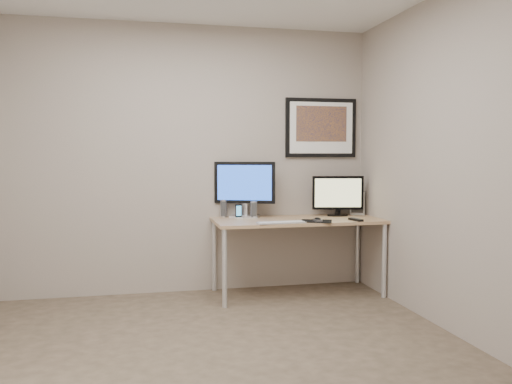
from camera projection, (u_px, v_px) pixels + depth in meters
floor at (215, 351)px, 3.71m from camera, size 3.60×3.60×0.00m
room at (205, 115)px, 4.04m from camera, size 3.60×3.60×3.60m
desk at (297, 226)px, 5.20m from camera, size 1.60×0.70×0.73m
framed_art at (321, 128)px, 5.53m from camera, size 0.75×0.04×0.60m
monitor_large at (245, 187)px, 5.31m from camera, size 0.57×0.28×0.55m
monitor_tv at (338, 195)px, 5.43m from camera, size 0.51×0.16×0.40m
speaker_left at (224, 208)px, 5.34m from camera, size 0.09×0.09×0.17m
speaker_right at (254, 210)px, 5.25m from camera, size 0.08×0.08×0.17m
phone_dock at (239, 212)px, 5.21m from camera, size 0.08×0.08×0.14m
keyboard at (281, 222)px, 4.87m from camera, size 0.45×0.15×0.02m
mousepad at (316, 221)px, 5.01m from camera, size 0.35×0.34×0.00m
mouse at (318, 219)px, 5.00m from camera, size 0.06×0.11×0.04m
remote at (356, 219)px, 5.07m from camera, size 0.08×0.20×0.02m
fan_unit at (357, 204)px, 5.57m from camera, size 0.18×0.16×0.23m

